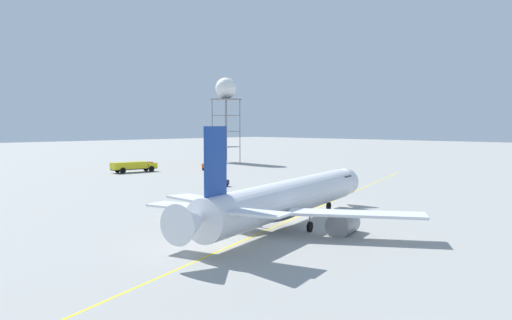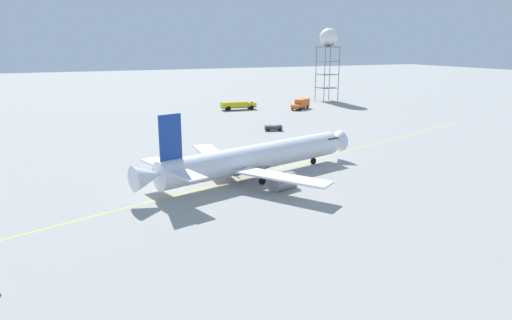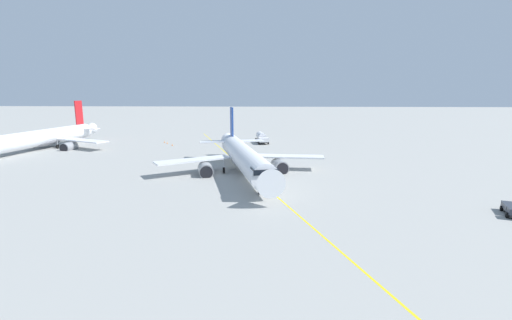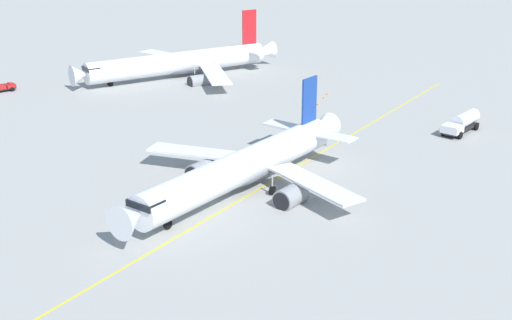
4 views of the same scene
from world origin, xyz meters
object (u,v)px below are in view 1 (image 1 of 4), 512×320
(baggage_truck_truck, at_px, (217,183))
(radar_tower, at_px, (226,92))
(airliner_main, at_px, (286,201))
(catering_truck_truck, at_px, (212,163))
(fire_tender_truck, at_px, (133,166))

(baggage_truck_truck, distance_m, radar_tower, 64.91)
(airliner_main, distance_m, radar_tower, 101.79)
(baggage_truck_truck, distance_m, catering_truck_truck, 37.83)
(airliner_main, distance_m, baggage_truck_truck, 39.25)
(fire_tender_truck, bearing_deg, airliner_main, -103.11)
(catering_truck_truck, xyz_separation_m, radar_tower, (18.91, 15.05, 19.30))
(airliner_main, bearing_deg, catering_truck_truck, 40.11)
(airliner_main, height_order, baggage_truck_truck, airliner_main)
(fire_tender_truck, relative_size, catering_truck_truck, 1.36)
(airliner_main, bearing_deg, radar_tower, 36.17)
(airliner_main, xyz_separation_m, fire_tender_truck, (25.09, 69.54, -1.40))
(catering_truck_truck, bearing_deg, fire_tender_truck, -53.29)
(radar_tower, bearing_deg, fire_tender_truck, -167.38)
(airliner_main, relative_size, baggage_truck_truck, 8.63)
(baggage_truck_truck, relative_size, radar_tower, 0.18)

